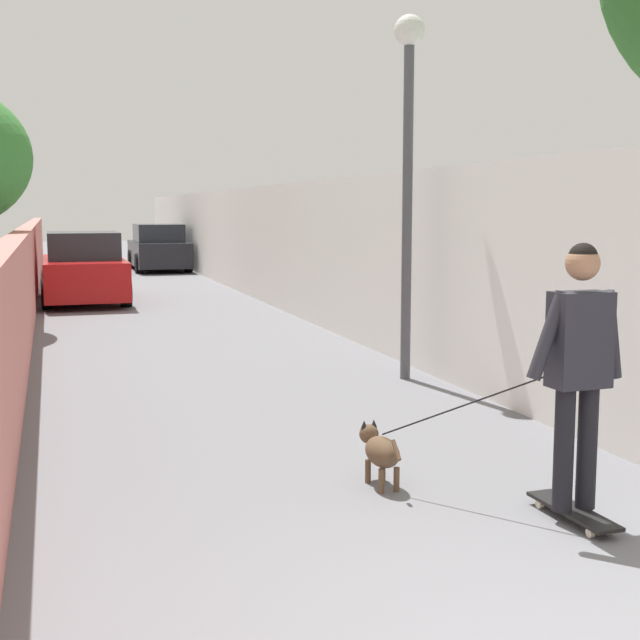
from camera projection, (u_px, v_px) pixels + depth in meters
name	position (u px, v px, depth m)	size (l,w,h in m)	color
ground_plane	(165.00, 316.00, 16.58)	(80.00, 80.00, 0.00)	slate
wall_left	(22.00, 285.00, 13.83)	(48.00, 0.30, 1.67)	#CC726B
fence_right	(322.00, 253.00, 15.27)	(48.00, 0.30, 2.55)	white
lamp_post	(408.00, 133.00, 10.05)	(0.36, 0.36, 4.27)	#4C4C51
skateboard	(573.00, 511.00, 5.66)	(0.81, 0.22, 0.08)	black
person_skateboarder	(579.00, 355.00, 5.53)	(0.23, 0.71, 1.75)	black
dog	(381.00, 450.00, 6.36)	(1.37, 1.07, 1.06)	brown
car_near	(84.00, 269.00, 18.97)	(4.16, 1.80, 1.54)	#B71414
car_far	(159.00, 249.00, 28.70)	(4.07, 1.80, 1.54)	black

